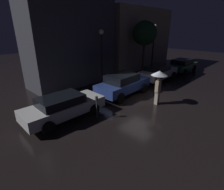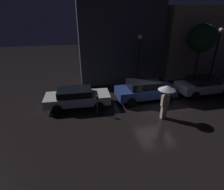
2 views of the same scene
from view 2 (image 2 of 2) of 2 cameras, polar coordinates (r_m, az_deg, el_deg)
name	(u,v)px [view 2 (image 2 of 2)]	position (r m, az deg, el deg)	size (l,w,h in m)	color
ground_plane	(157,107)	(12.68, 14.52, -3.97)	(60.00, 60.00, 0.00)	black
building_facade_left	(119,37)	(17.00, 2.40, 18.31)	(7.46, 3.00, 8.05)	#3D3D47
building_facade_right	(207,42)	(21.33, 28.49, 14.98)	(9.88, 3.00, 6.71)	gray
parked_car_white	(77,97)	(12.35, -11.33, -0.68)	(4.45, 1.92, 1.34)	silver
parked_car_blue	(145,90)	(13.31, 10.73, 1.72)	(4.47, 2.03, 1.54)	navy
parked_car_silver	(204,85)	(15.89, 27.85, 2.90)	(4.47, 1.97, 1.44)	#B7B7BF
pedestrian_with_umbrella	(166,94)	(10.80, 17.28, 0.35)	(1.00, 1.00, 2.20)	beige
parking_meter	(97,103)	(11.19, -4.92, -2.57)	(0.12, 0.10, 1.30)	#4C5154
street_lamp_near	(139,54)	(15.00, 8.77, 13.20)	(0.38, 0.38, 4.54)	black
street_lamp_far	(217,46)	(18.24, 31.12, 13.54)	(0.44, 0.44, 4.94)	black
street_tree	(202,38)	(17.19, 27.29, 16.11)	(2.32, 2.32, 5.30)	#473323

